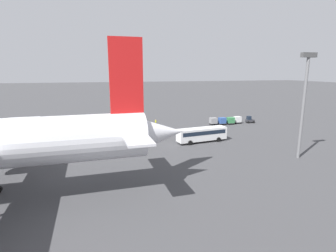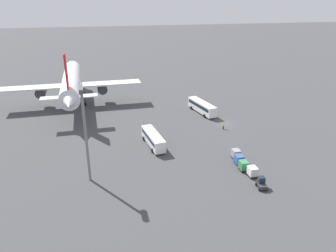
# 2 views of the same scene
# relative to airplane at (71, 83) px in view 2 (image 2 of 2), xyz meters

# --- Properties ---
(ground_plane) EXTENTS (600.00, 600.00, 0.00)m
(ground_plane) POSITION_rel_airplane_xyz_m (-26.24, -41.77, -7.27)
(ground_plane) COLOR #424244
(airplane) EXTENTS (50.96, 43.44, 19.31)m
(airplane) POSITION_rel_airplane_xyz_m (0.00, 0.00, 0.00)
(airplane) COLOR silver
(airplane) RESTS_ON ground
(shuttle_bus_near) EXTENTS (13.10, 5.27, 3.36)m
(shuttle_bus_near) POSITION_rel_airplane_xyz_m (-16.50, -38.16, -5.26)
(shuttle_bus_near) COLOR white
(shuttle_bus_near) RESTS_ON ground
(shuttle_bus_far) EXTENTS (11.58, 4.01, 3.13)m
(shuttle_bus_far) POSITION_rel_airplane_xyz_m (-36.02, -19.94, -5.39)
(shuttle_bus_far) COLOR white
(shuttle_bus_far) RESTS_ON ground
(baggage_tug) EXTENTS (2.53, 1.86, 2.10)m
(baggage_tug) POSITION_rel_airplane_xyz_m (-58.18, -36.36, -6.32)
(baggage_tug) COLOR #333338
(baggage_tug) RESTS_ON ground
(worker_person) EXTENTS (0.38, 0.38, 1.74)m
(worker_person) POSITION_rel_airplane_xyz_m (-30.05, -39.80, -6.40)
(worker_person) COLOR #1E1E2D
(worker_person) RESTS_ON ground
(cargo_cart_white) EXTENTS (2.02, 1.71, 2.06)m
(cargo_cart_white) POSITION_rel_airplane_xyz_m (-54.14, -36.48, -6.07)
(cargo_cart_white) COLOR #38383D
(cargo_cart_white) RESTS_ON ground
(cargo_cart_green) EXTENTS (2.02, 1.71, 2.06)m
(cargo_cart_green) POSITION_rel_airplane_xyz_m (-51.53, -35.79, -6.07)
(cargo_cart_green) COLOR #38383D
(cargo_cart_green) RESTS_ON ground
(cargo_cart_blue) EXTENTS (2.02, 1.71, 2.06)m
(cargo_cart_blue) POSITION_rel_airplane_xyz_m (-48.92, -35.96, -6.07)
(cargo_cart_blue) COLOR #38383D
(cargo_cart_blue) RESTS_ON ground
(cargo_cart_grey) EXTENTS (2.02, 1.71, 2.06)m
(cargo_cart_grey) POSITION_rel_airplane_xyz_m (-46.31, -36.39, -6.07)
(cargo_cart_grey) COLOR #38383D
(cargo_cart_grey) RESTS_ON ground
(light_pole) EXTENTS (2.80, 0.70, 18.35)m
(light_pole) POSITION_rel_airplane_xyz_m (-48.69, -5.40, 3.92)
(light_pole) COLOR slate
(light_pole) RESTS_ON ground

